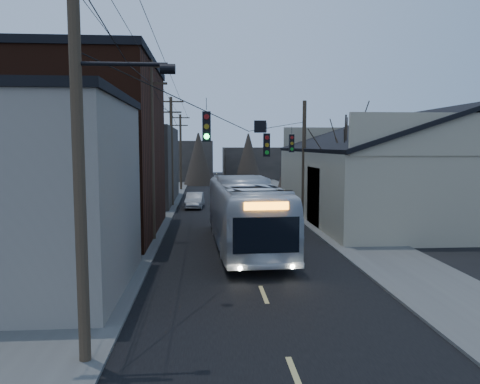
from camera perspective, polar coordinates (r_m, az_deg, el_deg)
The scene contains 13 objects.
road_surface at distance 38.60m, azimuth -1.13°, elevation -2.23°, with size 9.00×110.00×0.02m, color black.
sidewalk_left at distance 38.80m, azimuth -10.77°, elevation -2.21°, with size 4.00×110.00×0.12m, color #474744.
sidewalk_right at distance 39.47m, azimuth 8.34°, elevation -2.04°, with size 4.00×110.00×0.12m, color #474744.
building_clapboard at distance 18.63m, azimuth -26.13°, elevation -0.53°, with size 8.00×8.00×7.00m, color #6E655B.
building_brick at distance 29.28m, azimuth -20.05°, elevation 4.70°, with size 10.00×12.00×10.00m, color black.
building_left_far at distance 44.84m, azimuth -13.80°, elevation 3.19°, with size 9.00×14.00×7.00m, color #322D28.
warehouse at distance 36.52m, azimuth 20.13°, elevation 1.21°, with size 16.16×20.60×7.73m.
building_far_left at distance 73.32m, azimuth -7.31°, elevation 3.82°, with size 10.00×12.00×6.00m, color #322D28.
building_far_right at distance 78.75m, azimuth 2.40°, elevation 3.63°, with size 12.00×14.00×5.00m, color #322D28.
bare_tree at distance 29.49m, azimuth 12.64°, elevation 2.19°, with size 0.40×0.40×7.20m, color black.
utility_lines at distance 32.34m, azimuth -6.13°, elevation 5.00°, with size 11.24×45.28×10.50m.
bus at distance 24.49m, azimuth 0.63°, elevation -2.59°, with size 3.03×12.95×3.61m, color silver.
parked_car at distance 40.20m, azimuth -5.54°, elevation -1.01°, with size 1.40×4.00×1.32m, color #979A9E.
Camera 1 is at (-2.04, -8.18, 5.33)m, focal length 35.00 mm.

